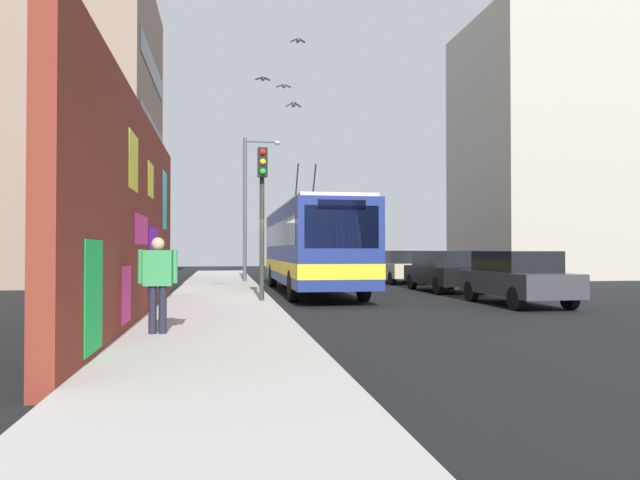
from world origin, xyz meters
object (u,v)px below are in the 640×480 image
object	(u,v)px
parked_car_black	(445,270)
pedestrian_near_wall	(158,277)
parked_car_champagne	(400,266)
city_bus	(311,245)
parked_car_dark_gray	(516,277)
street_lamp	(249,199)
traffic_light	(262,198)

from	to	relation	value
parked_car_black	pedestrian_near_wall	size ratio (longest dim) A/B	2.62
parked_car_black	parked_car_champagne	distance (m)	5.74
city_bus	pedestrian_near_wall	bearing A→B (deg)	158.08
parked_car_dark_gray	parked_car_champagne	world-z (taller)	same
street_lamp	pedestrian_near_wall	bearing A→B (deg)	172.10
city_bus	traffic_light	distance (m)	5.32
parked_car_black	street_lamp	xyz separation A→B (m)	(6.11, 7.26, 3.19)
city_bus	parked_car_champagne	world-z (taller)	city_bus
city_bus	parked_car_champagne	distance (m)	7.65
city_bus	parked_car_black	xyz separation A→B (m)	(-0.21, -5.20, -0.97)
city_bus	pedestrian_near_wall	distance (m)	11.79
parked_car_dark_gray	pedestrian_near_wall	size ratio (longest dim) A/B	2.50
pedestrian_near_wall	parked_car_black	bearing A→B (deg)	-41.85
parked_car_champagne	city_bus	bearing A→B (deg)	136.77
city_bus	parked_car_black	world-z (taller)	city_bus
parked_car_dark_gray	traffic_light	distance (m)	7.77
street_lamp	city_bus	bearing A→B (deg)	-160.76
parked_car_black	traffic_light	world-z (taller)	traffic_light
city_bus	pedestrian_near_wall	size ratio (longest dim) A/B	6.76
parked_car_black	pedestrian_near_wall	bearing A→B (deg)	138.15
city_bus	parked_car_dark_gray	xyz separation A→B (m)	(-5.72, -5.20, -0.97)
pedestrian_near_wall	traffic_light	world-z (taller)	traffic_light
parked_car_champagne	traffic_light	size ratio (longest dim) A/B	0.97
pedestrian_near_wall	city_bus	bearing A→B (deg)	-21.92
city_bus	pedestrian_near_wall	world-z (taller)	city_bus
city_bus	traffic_light	size ratio (longest dim) A/B	2.57
parked_car_champagne	street_lamp	size ratio (longest dim) A/B	0.63
city_bus	parked_car_black	size ratio (longest dim) A/B	2.58
parked_car_dark_gray	parked_car_black	xyz separation A→B (m)	(5.51, -0.00, 0.00)
city_bus	parked_car_black	distance (m)	5.29
parked_car_black	pedestrian_near_wall	xyz separation A→B (m)	(-10.71, 9.59, 0.31)
traffic_light	pedestrian_near_wall	bearing A→B (deg)	160.19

